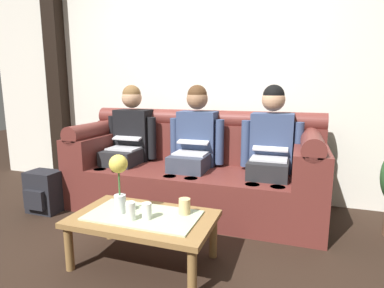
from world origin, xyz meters
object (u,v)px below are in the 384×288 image
(backpack_left, at_px, (44,192))
(cup_near_right, at_px, (147,211))
(coffee_table, at_px, (143,222))
(couch, at_px, (194,172))
(cup_near_left, at_px, (131,211))
(flower_vase, at_px, (119,176))
(cup_far_center, at_px, (185,206))
(person_right, at_px, (270,148))
(person_middle, at_px, (194,143))
(person_left, at_px, (129,139))

(backpack_left, bearing_deg, cup_near_right, -21.47)
(coffee_table, bearing_deg, backpack_left, 159.68)
(couch, bearing_deg, cup_near_left, -91.61)
(coffee_table, height_order, flower_vase, flower_vase)
(cup_near_left, height_order, cup_far_center, cup_near_left)
(couch, distance_m, cup_far_center, 1.01)
(flower_vase, height_order, cup_near_right, flower_vase)
(coffee_table, bearing_deg, couch, 90.00)
(couch, distance_m, flower_vase, 1.14)
(flower_vase, bearing_deg, couch, 81.54)
(cup_near_right, distance_m, cup_far_center, 0.26)
(cup_near_left, bearing_deg, coffee_table, 71.77)
(person_right, xyz_separation_m, backpack_left, (-2.06, -0.59, -0.46))
(cup_near_left, height_order, cup_near_right, cup_near_left)
(person_right, height_order, cup_near_left, person_right)
(person_right, distance_m, cup_near_left, 1.43)
(cup_near_left, relative_size, backpack_left, 0.30)
(person_right, bearing_deg, coffee_table, -123.99)
(couch, distance_m, person_right, 0.78)
(cup_near_left, bearing_deg, flower_vase, 146.90)
(person_right, height_order, flower_vase, person_right)
(person_middle, distance_m, backpack_left, 1.53)
(person_right, xyz_separation_m, cup_near_left, (-0.76, -1.18, -0.24))
(couch, xyz_separation_m, person_left, (-0.73, -0.00, 0.29))
(flower_vase, bearing_deg, person_middle, 81.51)
(couch, height_order, flower_vase, couch)
(person_right, height_order, coffee_table, person_right)
(cup_near_left, bearing_deg, couch, 88.39)
(person_middle, bearing_deg, person_left, 180.00)
(backpack_left, bearing_deg, couch, 23.85)
(couch, bearing_deg, person_left, -179.64)
(cup_far_center, xyz_separation_m, backpack_left, (-1.59, 0.39, -0.21))
(cup_far_center, bearing_deg, backpack_left, 166.32)
(person_right, height_order, cup_far_center, person_right)
(person_right, relative_size, cup_near_right, 11.42)
(cup_near_right, bearing_deg, backpack_left, 158.53)
(cup_near_right, xyz_separation_m, backpack_left, (-1.39, 0.55, -0.21))
(person_right, bearing_deg, person_middle, -179.98)
(person_middle, bearing_deg, cup_far_center, -75.13)
(flower_vase, relative_size, backpack_left, 1.00)
(person_middle, relative_size, person_right, 1.00)
(person_left, bearing_deg, cup_near_left, -59.53)
(couch, height_order, backpack_left, couch)
(person_middle, xyz_separation_m, flower_vase, (-0.16, -1.10, -0.05))
(person_middle, height_order, flower_vase, person_middle)
(person_right, distance_m, flower_vase, 1.41)
(person_middle, relative_size, cup_near_right, 11.42)
(couch, relative_size, person_middle, 1.98)
(person_left, distance_m, cup_near_right, 1.40)
(couch, relative_size, backpack_left, 6.01)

